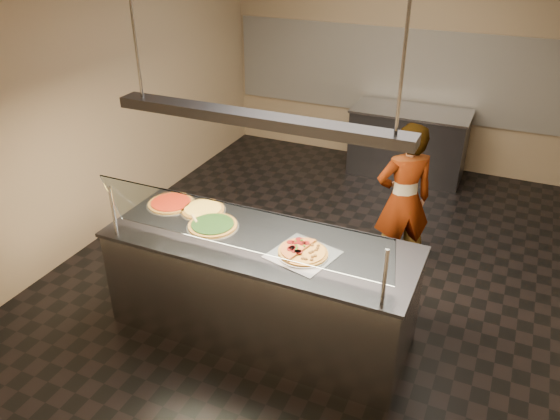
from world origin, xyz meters
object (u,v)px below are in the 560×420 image
at_px(perforated_tray, 303,254).
at_px(worker, 403,200).
at_px(sneeze_guard, 238,228).
at_px(pizza_cheese, 203,209).
at_px(half_pizza_pepperoni, 292,248).
at_px(serving_counter, 261,287).
at_px(pizza_spatula, 201,220).
at_px(pizza_spinach, 213,225).
at_px(heat_lamp_housing, 257,119).
at_px(pizza_tomato, 171,203).
at_px(half_pizza_sausage, 314,254).
at_px(prep_table, 408,143).

distance_m(perforated_tray, worker, 1.56).
bearing_deg(sneeze_guard, pizza_cheese, 139.16).
bearing_deg(sneeze_guard, half_pizza_pepperoni, 43.28).
relative_size(serving_counter, perforated_tray, 4.58).
height_order(half_pizza_pepperoni, pizza_cheese, half_pizza_pepperoni).
height_order(sneeze_guard, pizza_cheese, sneeze_guard).
xyz_separation_m(sneeze_guard, pizza_spatula, (-0.58, 0.39, -0.27)).
relative_size(half_pizza_pepperoni, pizza_cheese, 1.02).
bearing_deg(perforated_tray, worker, 73.05).
distance_m(serving_counter, pizza_spinach, 0.66).
relative_size(serving_counter, heat_lamp_housing, 1.11).
distance_m(perforated_tray, pizza_tomato, 1.43).
relative_size(pizza_spinach, pizza_cheese, 1.09).
xyz_separation_m(serving_counter, perforated_tray, (0.40, -0.06, 0.47)).
height_order(half_pizza_sausage, heat_lamp_housing, heat_lamp_housing).
xyz_separation_m(serving_counter, pizza_tomato, (-1.00, 0.23, 0.48)).
bearing_deg(pizza_tomato, prep_table, 68.48).
bearing_deg(half_pizza_sausage, pizza_tomato, 169.45).
distance_m(perforated_tray, prep_table, 3.88).
bearing_deg(half_pizza_pepperoni, half_pizza_sausage, 0.29).
height_order(pizza_spatula, heat_lamp_housing, heat_lamp_housing).
height_order(half_pizza_pepperoni, half_pizza_sausage, half_pizza_pepperoni).
height_order(perforated_tray, worker, worker).
bearing_deg(worker, prep_table, -114.04).
relative_size(serving_counter, prep_table, 1.64).
xyz_separation_m(pizza_cheese, prep_table, (1.08, 3.56, -0.48)).
bearing_deg(half_pizza_pepperoni, pizza_spatula, 173.84).
bearing_deg(prep_table, pizza_spatula, -104.72).
xyz_separation_m(serving_counter, worker, (0.85, 1.43, 0.33)).
relative_size(half_pizza_sausage, heat_lamp_housing, 0.18).
height_order(half_pizza_sausage, pizza_spatula, half_pizza_sausage).
xyz_separation_m(half_pizza_pepperoni, prep_table, (0.10, 3.85, -0.50)).
xyz_separation_m(perforated_tray, prep_table, (0.01, 3.85, -0.47)).
bearing_deg(sneeze_guard, prep_table, 84.39).
bearing_deg(pizza_spatula, pizza_cheese, 115.94).
distance_m(sneeze_guard, worker, 2.02).
bearing_deg(prep_table, half_pizza_sausage, -88.75).
bearing_deg(prep_table, pizza_tomato, -111.52).
distance_m(worker, heat_lamp_housing, 2.03).
bearing_deg(pizza_spatula, worker, 44.17).
bearing_deg(sneeze_guard, perforated_tray, 35.89).
bearing_deg(prep_table, heat_lamp_housing, -96.12).
height_order(sneeze_guard, pizza_spinach, sneeze_guard).
distance_m(sneeze_guard, pizza_spinach, 0.65).
distance_m(sneeze_guard, half_pizza_sausage, 0.63).
bearing_deg(prep_table, half_pizza_pepperoni, -91.48).
distance_m(half_pizza_pepperoni, pizza_spinach, 0.77).
bearing_deg(half_pizza_pepperoni, pizza_spinach, 173.48).
bearing_deg(pizza_spinach, perforated_tray, -5.93).
bearing_deg(serving_counter, pizza_spinach, 175.78).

